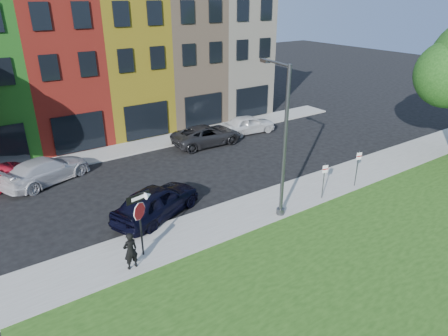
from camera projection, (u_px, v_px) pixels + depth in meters
ground at (297, 237)px, 18.25m from camera, size 120.00×120.00×0.00m
sidewalk_near at (285, 199)px, 21.52m from camera, size 40.00×3.00×0.12m
sidewalk_far at (116, 151)px, 27.99m from camera, size 40.00×2.40×0.12m
rowhouse_block at (86, 67)px, 30.93m from camera, size 30.00×10.12×10.00m
stop_sign at (139, 212)px, 16.03m from camera, size 1.04×0.22×2.89m
man at (130, 251)px, 15.73m from camera, size 0.65×0.48×1.62m
sedan_near at (156, 201)px, 19.66m from camera, size 5.51×6.35×1.68m
parked_car_red at (14, 175)px, 22.92m from camera, size 2.54×4.36×1.30m
parked_car_silver at (46, 170)px, 23.34m from camera, size 5.67×6.64×1.51m
parked_car_dark at (207, 135)px, 29.18m from camera, size 2.91×5.44×1.45m
parked_car_white at (249, 124)px, 31.62m from camera, size 2.78×4.69×1.45m
street_lamp at (282, 143)px, 18.66m from camera, size 0.72×2.56×7.36m
parking_sign_a at (324, 177)px, 20.99m from camera, size 0.32×0.12×2.00m
parking_sign_b at (358, 164)px, 22.36m from camera, size 0.31×0.12×2.13m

